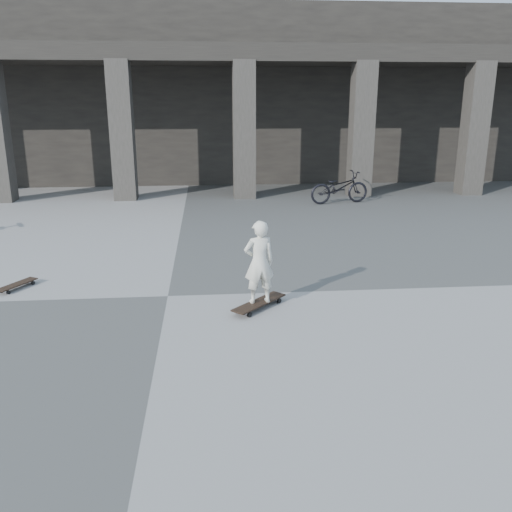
{
  "coord_description": "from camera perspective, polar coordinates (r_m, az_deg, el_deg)",
  "views": [
    {
      "loc": [
        0.66,
        -7.97,
        2.96
      ],
      "look_at": [
        1.36,
        -0.13,
        0.65
      ],
      "focal_mm": 38.0,
      "sensor_mm": 36.0,
      "label": 1
    }
  ],
  "objects": [
    {
      "name": "colonnade",
      "position": [
        21.75,
        -7.18,
        16.43
      ],
      "size": [
        28.0,
        8.82,
        6.0
      ],
      "color": "black",
      "rests_on": "ground"
    },
    {
      "name": "bicycle",
      "position": [
        15.93,
        8.77,
        7.15
      ],
      "size": [
        1.85,
        0.95,
        0.92
      ],
      "primitive_type": "imported",
      "rotation": [
        0.0,
        0.0,
        1.77
      ],
      "color": "black",
      "rests_on": "ground"
    },
    {
      "name": "ground",
      "position": [
        8.53,
        -9.26,
        -4.19
      ],
      "size": [
        90.0,
        90.0,
        0.0
      ],
      "primitive_type": "plane",
      "color": "#474744",
      "rests_on": "ground"
    },
    {
      "name": "skateboard_spare",
      "position": [
        9.53,
        -23.85,
        -2.79
      ],
      "size": [
        0.51,
        0.7,
        0.08
      ],
      "rotation": [
        0.0,
        0.0,
        1.05
      ],
      "color": "black",
      "rests_on": "ground"
    },
    {
      "name": "child",
      "position": [
        7.72,
        0.33,
        -0.64
      ],
      "size": [
        0.49,
        0.37,
        1.21
      ],
      "primitive_type": "imported",
      "rotation": [
        0.0,
        0.0,
        3.33
      ],
      "color": "silver",
      "rests_on": "longboard"
    },
    {
      "name": "longboard",
      "position": [
        7.92,
        0.33,
        -4.98
      ],
      "size": [
        0.86,
        0.88,
        0.1
      ],
      "rotation": [
        0.0,
        0.0,
        0.8
      ],
      "color": "black",
      "rests_on": "ground"
    }
  ]
}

